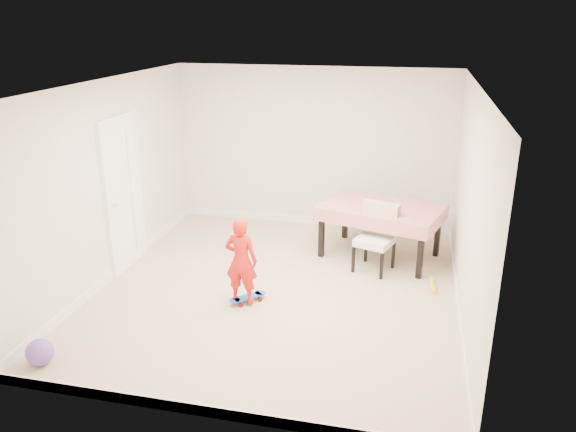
% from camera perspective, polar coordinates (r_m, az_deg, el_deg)
% --- Properties ---
extents(ground, '(5.00, 5.00, 0.00)m').
position_cam_1_polar(ground, '(7.30, -1.12, -7.49)').
color(ground, '#C4AC88').
rests_on(ground, ground).
extents(ceiling, '(4.50, 5.00, 0.04)m').
position_cam_1_polar(ceiling, '(6.53, -1.28, 13.05)').
color(ceiling, white).
rests_on(ceiling, wall_back).
extents(wall_back, '(4.50, 0.04, 2.60)m').
position_cam_1_polar(wall_back, '(9.14, 2.58, 6.86)').
color(wall_back, silver).
rests_on(wall_back, ground).
extents(wall_front, '(4.50, 0.04, 2.60)m').
position_cam_1_polar(wall_front, '(4.61, -8.72, -6.87)').
color(wall_front, silver).
rests_on(wall_front, ground).
extents(wall_left, '(0.04, 5.00, 2.60)m').
position_cam_1_polar(wall_left, '(7.64, -17.69, 3.30)').
color(wall_left, silver).
rests_on(wall_left, ground).
extents(wall_right, '(0.04, 5.00, 2.60)m').
position_cam_1_polar(wall_right, '(6.65, 17.80, 0.88)').
color(wall_right, silver).
rests_on(wall_right, ground).
extents(door, '(0.11, 0.94, 2.11)m').
position_cam_1_polar(door, '(7.96, -16.38, 2.01)').
color(door, white).
rests_on(door, ground).
extents(baseboard_back, '(4.50, 0.02, 0.12)m').
position_cam_1_polar(baseboard_back, '(9.51, 2.48, -0.43)').
color(baseboard_back, white).
rests_on(baseboard_back, ground).
extents(baseboard_front, '(4.50, 0.02, 0.12)m').
position_cam_1_polar(baseboard_front, '(5.27, -8.02, -19.05)').
color(baseboard_front, white).
rests_on(baseboard_front, ground).
extents(baseboard_left, '(0.02, 5.00, 0.12)m').
position_cam_1_polar(baseboard_left, '(8.06, -16.84, -5.17)').
color(baseboard_left, white).
rests_on(baseboard_left, ground).
extents(baseboard_right, '(0.02, 5.00, 0.12)m').
position_cam_1_polar(baseboard_right, '(7.13, 16.83, -8.59)').
color(baseboard_right, white).
rests_on(baseboard_right, ground).
extents(dining_table, '(1.88, 1.47, 0.78)m').
position_cam_1_polar(dining_table, '(8.23, 9.31, -1.54)').
color(dining_table, red).
rests_on(dining_table, ground).
extents(dining_chair, '(0.68, 0.73, 0.94)m').
position_cam_1_polar(dining_chair, '(7.74, 8.79, -2.29)').
color(dining_chair, silver).
rests_on(dining_chair, ground).
extents(skateboard, '(0.47, 0.48, 0.07)m').
position_cam_1_polar(skateboard, '(7.02, -4.12, -8.40)').
color(skateboard, blue).
rests_on(skateboard, ground).
extents(child, '(0.40, 0.27, 1.09)m').
position_cam_1_polar(child, '(6.75, -4.77, -4.81)').
color(child, red).
rests_on(child, ground).
extents(balloon, '(0.28, 0.28, 0.28)m').
position_cam_1_polar(balloon, '(6.33, -23.91, -12.55)').
color(balloon, '#6E48AE').
rests_on(balloon, ground).
extents(foam_toy, '(0.09, 0.40, 0.06)m').
position_cam_1_polar(foam_toy, '(7.58, 14.51, -6.84)').
color(foam_toy, yellow).
rests_on(foam_toy, ground).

